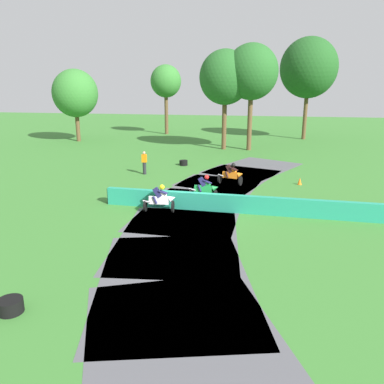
% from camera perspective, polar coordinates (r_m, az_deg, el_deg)
% --- Properties ---
extents(ground_plane, '(120.00, 120.00, 0.00)m').
position_cam_1_polar(ground_plane, '(20.08, -0.12, -2.54)').
color(ground_plane, '#38752D').
extents(track_asphalt, '(9.48, 30.75, 0.01)m').
position_cam_1_polar(track_asphalt, '(19.88, 2.95, -2.73)').
color(track_asphalt, '#515156').
rests_on(track_asphalt, ground).
extents(safety_barrier, '(19.06, 1.09, 0.90)m').
position_cam_1_polar(safety_barrier, '(19.52, 14.40, -2.20)').
color(safety_barrier, '#239375').
rests_on(safety_barrier, ground).
extents(motorcycle_lead_orange, '(1.71, 1.09, 1.43)m').
position_cam_1_polar(motorcycle_lead_orange, '(25.01, 5.79, 2.60)').
color(motorcycle_lead_orange, black).
rests_on(motorcycle_lead_orange, ground).
extents(motorcycle_chase_green, '(1.71, 0.88, 1.43)m').
position_cam_1_polar(motorcycle_chase_green, '(21.68, 1.89, 0.61)').
color(motorcycle_chase_green, black).
rests_on(motorcycle_chase_green, ground).
extents(motorcycle_trailing_white, '(1.68, 0.80, 1.43)m').
position_cam_1_polar(motorcycle_trailing_white, '(19.64, -4.60, -1.01)').
color(motorcycle_trailing_white, black).
rests_on(motorcycle_trailing_white, ground).
extents(tire_stack_near, '(0.64, 0.64, 0.40)m').
position_cam_1_polar(tire_stack_near, '(30.79, -1.25, 4.27)').
color(tire_stack_near, black).
rests_on(tire_stack_near, ground).
extents(tire_stack_mid_a, '(0.57, 0.57, 0.80)m').
position_cam_1_polar(tire_stack_mid_a, '(21.46, -11.49, -0.54)').
color(tire_stack_mid_a, black).
rests_on(tire_stack_mid_a, ground).
extents(tire_stack_mid_b, '(0.71, 0.71, 0.40)m').
position_cam_1_polar(tire_stack_mid_b, '(12.56, -24.95, -14.82)').
color(tire_stack_mid_b, black).
rests_on(tire_stack_mid_b, ground).
extents(track_marshal, '(0.34, 0.24, 1.63)m').
position_cam_1_polar(track_marshal, '(27.84, -6.96, 4.24)').
color(track_marshal, '#232328').
rests_on(track_marshal, ground).
extents(traffic_cone, '(0.28, 0.28, 0.44)m').
position_cam_1_polar(traffic_cone, '(25.81, 15.42, 1.52)').
color(traffic_cone, orange).
rests_on(traffic_cone, ground).
extents(tree_far_left, '(4.86, 4.86, 9.78)m').
position_cam_1_polar(tree_far_left, '(37.92, 8.69, 16.87)').
color(tree_far_left, brown).
rests_on(tree_far_left, ground).
extents(tree_far_right, '(4.84, 4.84, 9.30)m').
position_cam_1_polar(tree_far_right, '(38.12, 4.86, 16.28)').
color(tree_far_right, brown).
rests_on(tree_far_right, ground).
extents(tree_mid_rise, '(6.25, 6.25, 11.13)m').
position_cam_1_polar(tree_mid_rise, '(46.87, 16.64, 16.93)').
color(tree_mid_rise, brown).
rests_on(tree_mid_rise, ground).
extents(tree_behind_barrier, '(4.84, 4.84, 7.72)m').
position_cam_1_polar(tree_behind_barrier, '(45.20, -16.66, 13.60)').
color(tree_behind_barrier, brown).
rests_on(tree_behind_barrier, ground).
extents(tree_distant, '(3.74, 3.74, 8.43)m').
position_cam_1_polar(tree_distant, '(49.81, -3.83, 15.75)').
color(tree_distant, brown).
rests_on(tree_distant, ground).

